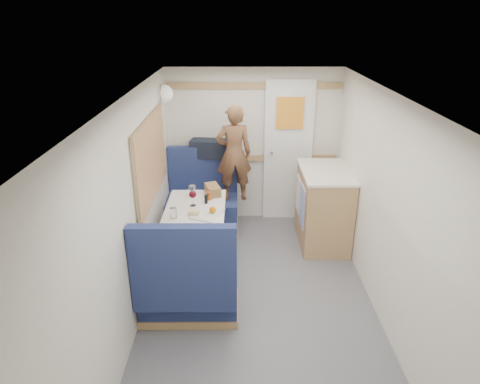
{
  "coord_description": "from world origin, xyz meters",
  "views": [
    {
      "loc": [
        -0.2,
        -3.09,
        2.61
      ],
      "look_at": [
        -0.18,
        0.9,
        0.93
      ],
      "focal_mm": 32.0,
      "sensor_mm": 36.0,
      "label": 1
    }
  ],
  "objects_px": {
    "dome_light": "(164,94)",
    "galley_counter": "(323,206)",
    "cheese_block": "(194,212)",
    "pepper_grinder": "(206,199)",
    "wine_glass": "(193,195)",
    "tumbler_mid": "(192,191)",
    "dinette_table": "(196,220)",
    "orange_fruit": "(213,210)",
    "tumbler_left": "(173,213)",
    "beer_glass": "(209,196)",
    "person": "(234,154)",
    "bread_loaf": "(213,190)",
    "bench_near": "(188,289)",
    "tray": "(208,214)",
    "bench_far": "(203,208)",
    "duffel_bag": "(210,149)"
  },
  "relations": [
    {
      "from": "dome_light",
      "to": "galley_counter",
      "type": "relative_size",
      "value": 0.22
    },
    {
      "from": "cheese_block",
      "to": "pepper_grinder",
      "type": "distance_m",
      "value": 0.32
    },
    {
      "from": "wine_glass",
      "to": "cheese_block",
      "type": "bearing_deg",
      "value": -81.83
    },
    {
      "from": "tumbler_mid",
      "to": "dinette_table",
      "type": "bearing_deg",
      "value": -78.24
    },
    {
      "from": "orange_fruit",
      "to": "wine_glass",
      "type": "distance_m",
      "value": 0.31
    },
    {
      "from": "dome_light",
      "to": "tumbler_left",
      "type": "relative_size",
      "value": 1.81
    },
    {
      "from": "dinette_table",
      "to": "beer_glass",
      "type": "bearing_deg",
      "value": 53.79
    },
    {
      "from": "person",
      "to": "orange_fruit",
      "type": "height_order",
      "value": "person"
    },
    {
      "from": "orange_fruit",
      "to": "bread_loaf",
      "type": "bearing_deg",
      "value": 92.88
    },
    {
      "from": "bench_near",
      "to": "orange_fruit",
      "type": "bearing_deg",
      "value": 74.05
    },
    {
      "from": "tray",
      "to": "galley_counter",
      "type": "bearing_deg",
      "value": 29.38
    },
    {
      "from": "bench_far",
      "to": "dome_light",
      "type": "relative_size",
      "value": 5.25
    },
    {
      "from": "cheese_block",
      "to": "wine_glass",
      "type": "height_order",
      "value": "wine_glass"
    },
    {
      "from": "bench_near",
      "to": "pepper_grinder",
      "type": "xyz_separation_m",
      "value": [
        0.11,
        0.95,
        0.47
      ]
    },
    {
      "from": "dome_light",
      "to": "bread_loaf",
      "type": "height_order",
      "value": "dome_light"
    },
    {
      "from": "dinette_table",
      "to": "tumbler_mid",
      "type": "xyz_separation_m",
      "value": [
        -0.06,
        0.29,
        0.21
      ]
    },
    {
      "from": "dinette_table",
      "to": "tumbler_left",
      "type": "height_order",
      "value": "tumbler_left"
    },
    {
      "from": "galley_counter",
      "to": "cheese_block",
      "type": "xyz_separation_m",
      "value": [
        -1.46,
        -0.77,
        0.29
      ]
    },
    {
      "from": "galley_counter",
      "to": "tumbler_left",
      "type": "relative_size",
      "value": 8.35
    },
    {
      "from": "tumbler_left",
      "to": "bread_loaf",
      "type": "xyz_separation_m",
      "value": [
        0.36,
        0.6,
        -0.0
      ]
    },
    {
      "from": "duffel_bag",
      "to": "bread_loaf",
      "type": "bearing_deg",
      "value": -75.24
    },
    {
      "from": "wine_glass",
      "to": "bread_loaf",
      "type": "relative_size",
      "value": 0.67
    },
    {
      "from": "duffel_bag",
      "to": "orange_fruit",
      "type": "bearing_deg",
      "value": -76.34
    },
    {
      "from": "galley_counter",
      "to": "bread_loaf",
      "type": "relative_size",
      "value": 3.68
    },
    {
      "from": "bench_far",
      "to": "tray",
      "type": "xyz_separation_m",
      "value": [
        0.14,
        -1.06,
        0.43
      ]
    },
    {
      "from": "dome_light",
      "to": "tumbler_left",
      "type": "height_order",
      "value": "dome_light"
    },
    {
      "from": "tumbler_mid",
      "to": "bread_loaf",
      "type": "distance_m",
      "value": 0.23
    },
    {
      "from": "dome_light",
      "to": "tumbler_left",
      "type": "xyz_separation_m",
      "value": [
        0.2,
        -1.12,
        -0.97
      ]
    },
    {
      "from": "person",
      "to": "duffel_bag",
      "type": "bearing_deg",
      "value": -52.09
    },
    {
      "from": "tumbler_left",
      "to": "tumbler_mid",
      "type": "distance_m",
      "value": 0.57
    },
    {
      "from": "beer_glass",
      "to": "tumbler_left",
      "type": "bearing_deg",
      "value": -125.35
    },
    {
      "from": "dinette_table",
      "to": "wine_glass",
      "type": "height_order",
      "value": "wine_glass"
    },
    {
      "from": "bench_near",
      "to": "dome_light",
      "type": "height_order",
      "value": "dome_light"
    },
    {
      "from": "dinette_table",
      "to": "wine_glass",
      "type": "xyz_separation_m",
      "value": [
        -0.02,
        0.02,
        0.28
      ]
    },
    {
      "from": "pepper_grinder",
      "to": "bread_loaf",
      "type": "xyz_separation_m",
      "value": [
        0.06,
        0.25,
        0.0
      ]
    },
    {
      "from": "bench_near",
      "to": "tray",
      "type": "bearing_deg",
      "value": 77.94
    },
    {
      "from": "bench_far",
      "to": "bench_near",
      "type": "distance_m",
      "value": 1.73
    },
    {
      "from": "duffel_bag",
      "to": "wine_glass",
      "type": "bearing_deg",
      "value": -86.8
    },
    {
      "from": "tumbler_mid",
      "to": "pepper_grinder",
      "type": "bearing_deg",
      "value": -50.03
    },
    {
      "from": "tray",
      "to": "wine_glass",
      "type": "bearing_deg",
      "value": 127.39
    },
    {
      "from": "galley_counter",
      "to": "tray",
      "type": "bearing_deg",
      "value": -150.62
    },
    {
      "from": "tumbler_left",
      "to": "bench_near",
      "type": "bearing_deg",
      "value": -72.29
    },
    {
      "from": "galley_counter",
      "to": "bread_loaf",
      "type": "distance_m",
      "value": 1.35
    },
    {
      "from": "person",
      "to": "wine_glass",
      "type": "bearing_deg",
      "value": 53.99
    },
    {
      "from": "tumbler_mid",
      "to": "wine_glass",
      "type": "bearing_deg",
      "value": -82.29
    },
    {
      "from": "dome_light",
      "to": "orange_fruit",
      "type": "relative_size",
      "value": 2.97
    },
    {
      "from": "person",
      "to": "beer_glass",
      "type": "distance_m",
      "value": 0.74
    },
    {
      "from": "dome_light",
      "to": "tumbler_mid",
      "type": "distance_m",
      "value": 1.17
    },
    {
      "from": "bench_far",
      "to": "tray",
      "type": "distance_m",
      "value": 1.15
    },
    {
      "from": "dinette_table",
      "to": "tumbler_mid",
      "type": "relative_size",
      "value": 7.55
    }
  ]
}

